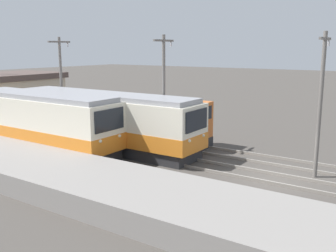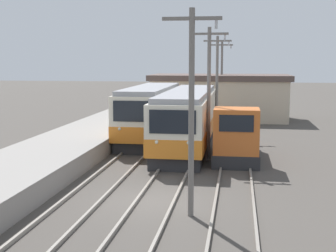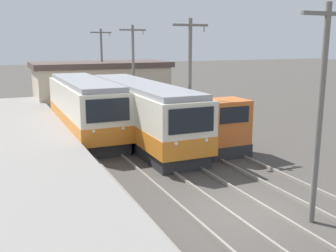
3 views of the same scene
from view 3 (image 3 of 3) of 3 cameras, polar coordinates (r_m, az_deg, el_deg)
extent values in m
plane|color=#47423D|center=(14.56, 10.84, -12.25)|extent=(200.00, 200.00, 0.00)
cube|color=gray|center=(12.22, -14.94, -14.88)|extent=(4.50, 54.00, 0.99)
cube|color=gray|center=(13.08, -1.64, -14.63)|extent=(0.10, 60.00, 0.14)
cube|color=gray|center=(13.63, 4.13, -13.50)|extent=(0.10, 60.00, 0.14)
cube|color=gray|center=(14.26, 9.09, -12.41)|extent=(0.10, 60.00, 0.14)
cube|color=gray|center=(15.04, 13.80, -11.29)|extent=(0.10, 60.00, 0.14)
cube|color=gray|center=(15.98, 18.32, -10.13)|extent=(0.10, 60.00, 0.14)
cube|color=gray|center=(16.94, 22.00, -9.14)|extent=(0.10, 60.00, 0.14)
cube|color=#28282B|center=(25.82, -11.81, -0.67)|extent=(2.58, 10.73, 0.70)
cube|color=silver|center=(25.50, -11.98, 3.03)|extent=(2.80, 11.17, 2.68)
cube|color=orange|center=(25.65, -11.89, 1.14)|extent=(2.84, 11.21, 0.96)
cube|color=black|center=(20.02, -8.69, 2.26)|extent=(2.24, 0.06, 1.18)
sphere|color=silver|center=(20.03, -10.71, -0.78)|extent=(0.18, 0.18, 0.18)
sphere|color=silver|center=(20.42, -6.51, -0.39)|extent=(0.18, 0.18, 0.18)
cube|color=#939399|center=(25.32, -12.12, 6.33)|extent=(2.46, 10.73, 0.28)
cube|color=#28282B|center=(24.21, -4.07, -1.28)|extent=(2.58, 13.17, 0.70)
cube|color=silver|center=(23.88, -4.13, 2.56)|extent=(2.80, 13.72, 2.59)
cube|color=orange|center=(24.04, -4.10, 0.61)|extent=(2.84, 13.76, 0.93)
cube|color=black|center=(17.56, 3.45, 0.80)|extent=(2.24, 0.06, 1.14)
sphere|color=silver|center=(17.44, 1.17, -2.58)|extent=(0.18, 0.18, 0.18)
sphere|color=silver|center=(18.12, 5.59, -2.07)|extent=(0.18, 0.18, 0.18)
cube|color=#939399|center=(23.69, -4.19, 5.98)|extent=(2.46, 13.17, 0.28)
cube|color=#28282B|center=(22.93, 5.41, -2.08)|extent=(2.40, 5.91, 0.70)
cube|color=#D16628|center=(20.91, 8.17, 0.68)|extent=(2.28, 1.89, 2.30)
cube|color=black|center=(20.02, 9.66, 1.60)|extent=(1.68, 0.04, 0.83)
cube|color=#D16628|center=(23.51, 4.34, 0.92)|extent=(1.92, 3.92, 1.40)
cylinder|color=black|center=(23.34, 4.38, 3.21)|extent=(0.16, 0.16, 0.50)
cylinder|color=slate|center=(13.44, 21.13, 1.07)|extent=(0.20, 0.20, 7.14)
cube|color=slate|center=(13.25, 22.23, 14.86)|extent=(2.00, 0.12, 0.12)
cylinder|color=slate|center=(20.88, 3.16, 5.55)|extent=(0.20, 0.20, 7.14)
cube|color=slate|center=(20.75, 3.27, 14.42)|extent=(2.00, 0.12, 0.12)
cylinder|color=#B2B2B7|center=(21.12, 5.25, 13.80)|extent=(0.10, 0.10, 0.30)
cylinder|color=slate|center=(29.32, -5.04, 7.42)|extent=(0.20, 0.20, 7.14)
cube|color=slate|center=(29.23, -5.16, 13.73)|extent=(2.00, 0.12, 0.12)
cylinder|color=#B2B2B7|center=(29.49, -3.64, 13.35)|extent=(0.10, 0.10, 0.30)
cylinder|color=slate|center=(38.10, -9.55, 8.39)|extent=(0.20, 0.20, 7.14)
cube|color=slate|center=(38.03, -9.72, 13.23)|extent=(2.00, 0.12, 0.12)
cylinder|color=#B2B2B7|center=(38.24, -8.52, 12.96)|extent=(0.10, 0.10, 0.30)
cube|color=beige|center=(38.20, -9.67, 5.73)|extent=(12.00, 6.00, 3.60)
cube|color=#51423D|center=(38.03, -9.78, 8.80)|extent=(12.60, 6.30, 0.50)
camera|label=1|loc=(11.46, -88.62, 2.34)|focal=42.00mm
camera|label=2|loc=(12.74, 96.00, -3.77)|focal=50.00mm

